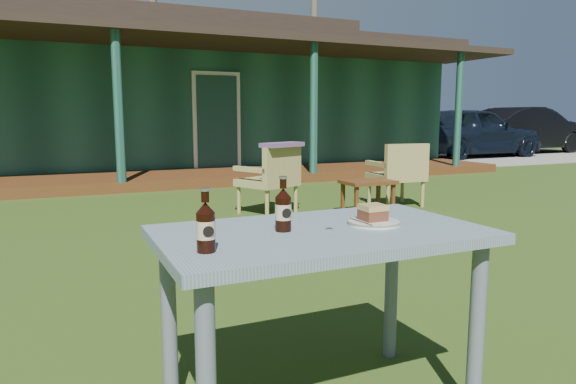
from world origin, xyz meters
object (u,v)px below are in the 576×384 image
cola_bottle_far (206,227)px  armchair_left (272,176)px  cola_bottle_near (283,209)px  armchair_right (399,171)px  car_near (471,132)px  plate (374,222)px  car_far (526,130)px  cake_slice (373,212)px  side_table (368,185)px  cafe_table (321,256)px

cola_bottle_far → armchair_left: size_ratio=0.25×
cola_bottle_near → armchair_right: cola_bottle_near is taller
car_near → cola_bottle_near: car_near is taller
plate → cola_bottle_far: (-0.70, -0.13, 0.07)m
car_far → cola_bottle_near: 16.34m
cake_slice → plate: bearing=-99.6°
cake_slice → cola_bottle_near: 0.37m
plate → armchair_left: (1.19, 3.88, -0.28)m
plate → cake_slice: bearing=80.4°
cake_slice → cola_bottle_far: size_ratio=0.46×
car_near → side_table: size_ratio=7.04×
armchair_right → cafe_table: bearing=-130.0°
armchair_left → cola_bottle_near: bearing=-112.0°
armchair_right → plate: bearing=-127.8°
cake_slice → armchair_left: bearing=73.0°
cola_bottle_near → cola_bottle_far: size_ratio=1.01×
side_table → cola_bottle_near: bearing=-127.4°
car_near → cafe_table: car_near is taller
car_far → cola_bottle_near: bearing=126.5°
cafe_table → cola_bottle_near: 0.23m
plate → cola_bottle_near: (-0.37, 0.04, 0.07)m
armchair_left → cake_slice: bearing=-107.0°
cafe_table → cola_bottle_near: (-0.14, 0.03, 0.18)m
cola_bottle_near → cola_bottle_far: (-0.34, -0.17, -0.00)m
cola_bottle_near → armchair_left: bearing=68.0°
car_near → armchair_right: 8.97m
car_near → side_table: (-7.45, -6.12, -0.38)m
car_far → car_near: bearing=100.3°
car_far → cake_slice: (-12.48, -10.12, 0.05)m
cola_bottle_near → cola_bottle_far: bearing=-152.9°
car_far → armchair_left: car_far is taller
car_near → car_far: same height
plate → armchair_right: 4.67m
plate → cake_slice: size_ratio=2.22×
car_near → cake_slice: (-9.65, -9.52, 0.05)m
car_near → car_far: size_ratio=0.97×
plate → armchair_right: bearing=52.2°
cafe_table → side_table: cafe_table is taller
car_near → armchair_left: car_near is taller
plate → cafe_table: bearing=178.8°
cola_bottle_near → armchair_left: cola_bottle_near is taller
cola_bottle_far → armchair_left: (1.89, 4.02, -0.35)m
armchair_right → side_table: armchair_right is taller
cafe_table → cola_bottle_near: size_ratio=5.96×
car_near → armchair_left: size_ratio=5.30×
cake_slice → cola_bottle_far: 0.72m
car_near → plate: (-9.65, -9.53, 0.01)m
cafe_table → plate: size_ratio=5.88×
armchair_left → side_table: bearing=-24.9°
cafe_table → armchair_left: 4.13m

